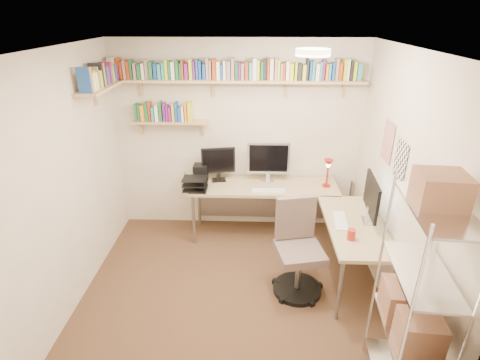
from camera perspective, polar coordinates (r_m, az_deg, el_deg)
ground at (r=4.24m, az=-1.16°, el=-16.71°), size 3.20×3.20×0.00m
room_shell at (r=3.42m, az=-1.29°, el=3.22°), size 3.24×3.04×2.52m
wall_shelves at (r=4.58m, az=-5.77°, el=14.81°), size 3.12×1.09×0.80m
corner_desk at (r=4.62m, az=5.46°, el=-2.18°), size 2.25×1.87×1.27m
office_chair at (r=4.07m, az=8.77°, el=-11.10°), size 0.56×0.56×1.04m
wire_rack at (r=2.99m, az=25.42°, el=-14.71°), size 0.44×0.79×1.88m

